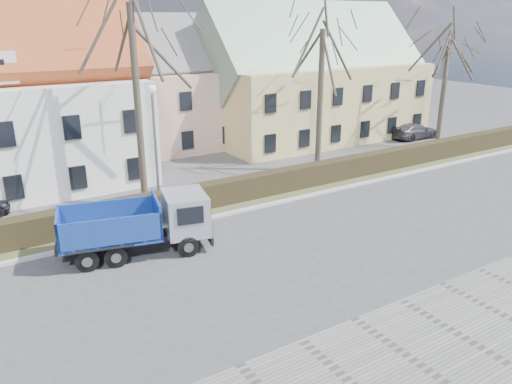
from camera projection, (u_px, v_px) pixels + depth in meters
ground at (259, 253)px, 21.57m from camera, size 120.00×120.00×0.00m
sidewalk_near at (412, 360)px, 14.74m from camera, size 80.00×5.00×0.08m
curb_far at (210, 218)px, 25.23m from camera, size 80.00×0.30×0.12m
grass_strip at (196, 208)px, 26.52m from camera, size 80.00×3.00×0.10m
hedge at (198, 199)px, 26.16m from camera, size 60.00×0.90×1.30m
building_pink at (164, 95)px, 38.27m from camera, size 10.80×8.80×8.00m
building_yellow at (312, 86)px, 41.78m from camera, size 18.80×10.80×8.50m
tree_1 at (136, 86)px, 25.29m from camera, size 9.20×9.20×12.65m
tree_2 at (321, 87)px, 31.56m from camera, size 8.00×8.00×11.00m
tree_3 at (445, 79)px, 37.65m from camera, size 7.60×7.60×10.45m
dump_truck at (130, 226)px, 21.04m from camera, size 6.86×3.80×2.59m
streetlight at (156, 149)px, 25.21m from camera, size 0.52×0.52×6.64m
cart_frame at (94, 236)px, 22.40m from camera, size 0.80×0.50×0.71m
parked_car_b at (415, 131)px, 41.85m from camera, size 4.47×1.92×1.28m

